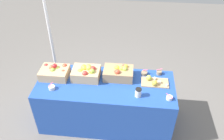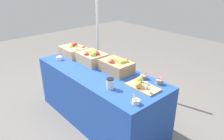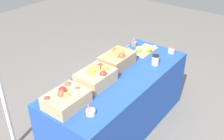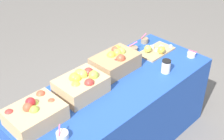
{
  "view_description": "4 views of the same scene",
  "coord_description": "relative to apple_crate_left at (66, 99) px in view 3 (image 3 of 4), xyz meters",
  "views": [
    {
      "loc": [
        0.35,
        -2.39,
        2.84
      ],
      "look_at": [
        0.1,
        -0.02,
        1.0
      ],
      "focal_mm": 37.31,
      "sensor_mm": 36.0,
      "label": 1
    },
    {
      "loc": [
        2.03,
        -1.56,
        1.89
      ],
      "look_at": [
        0.19,
        0.06,
        0.8
      ],
      "focal_mm": 34.76,
      "sensor_mm": 36.0,
      "label": 2
    },
    {
      "loc": [
        -2.07,
        -1.45,
        2.29
      ],
      "look_at": [
        -0.08,
        0.04,
        0.83
      ],
      "focal_mm": 43.05,
      "sensor_mm": 36.0,
      "label": 3
    },
    {
      "loc": [
        -1.52,
        -1.47,
        2.28
      ],
      "look_at": [
        -0.03,
        0.01,
        0.89
      ],
      "focal_mm": 49.55,
      "sensor_mm": 36.0,
      "label": 4
    }
  ],
  "objects": [
    {
      "name": "apple_crate_right",
      "position": [
        0.9,
        0.07,
        0.01
      ],
      "size": [
        0.41,
        0.28,
        0.19
      ],
      "color": "tan",
      "rests_on": "table"
    },
    {
      "name": "cutting_board_front",
      "position": [
        1.39,
        -0.0,
        -0.05
      ],
      "size": [
        0.37,
        0.2,
        0.09
      ],
      "color": "tan",
      "rests_on": "table"
    },
    {
      "name": "table",
      "position": [
        0.73,
        -0.09,
        -0.44
      ],
      "size": [
        1.9,
        0.76,
        0.74
      ],
      "primitive_type": "cube",
      "color": "#234CAD",
      "rests_on": "ground_plane"
    },
    {
      "name": "sample_bowl_near",
      "position": [
        0.03,
        -0.27,
        -0.05
      ],
      "size": [
        0.09,
        0.09,
        0.1
      ],
      "color": "silver",
      "rests_on": "table"
    },
    {
      "name": "apple_crate_middle",
      "position": [
        0.45,
        0.02,
        0.02
      ],
      "size": [
        0.38,
        0.29,
        0.2
      ],
      "color": "tan",
      "rests_on": "table"
    },
    {
      "name": "coffee_cup",
      "position": [
        1.18,
        -0.28,
        -0.01
      ],
      "size": [
        0.08,
        0.08,
        0.12
      ],
      "color": "silver",
      "rests_on": "table"
    },
    {
      "name": "sample_bowl_far",
      "position": [
        1.26,
        0.18,
        -0.05
      ],
      "size": [
        0.09,
        0.09,
        0.1
      ],
      "color": "gray",
      "rests_on": "table"
    },
    {
      "name": "apple_crate_left",
      "position": [
        0.0,
        0.0,
        0.0
      ],
      "size": [
        0.39,
        0.3,
        0.19
      ],
      "color": "tan",
      "rests_on": "table"
    },
    {
      "name": "ground_plane",
      "position": [
        0.73,
        -0.09,
        -0.81
      ],
      "size": [
        10.0,
        10.0,
        0.0
      ],
      "primitive_type": "plane",
      "color": "slate"
    },
    {
      "name": "sample_bowl_extra",
      "position": [
        1.57,
        -0.3,
        -0.05
      ],
      "size": [
        0.09,
        0.08,
        0.09
      ],
      "color": "silver",
      "rests_on": "table"
    },
    {
      "name": "sample_bowl_mid",
      "position": [
        1.47,
        0.21,
        -0.05
      ],
      "size": [
        0.08,
        0.08,
        0.09
      ],
      "color": "gray",
      "rests_on": "table"
    }
  ]
}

